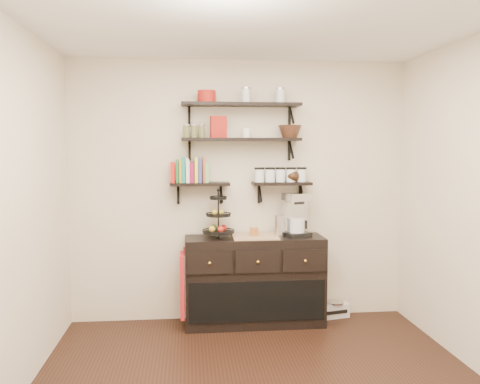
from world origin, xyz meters
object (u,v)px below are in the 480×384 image
Objects in this scene: fruit_stand at (219,222)px; radio at (335,309)px; sideboard at (254,280)px; coffee_maker at (296,215)px.

fruit_stand is 1.59m from radio.
coffee_maker is (0.43, 0.03, 0.66)m from sideboard.
sideboard is 2.99× the size of fruit_stand.
coffee_maker is at bearing 3.99° from sideboard.
sideboard is 0.96m from radio.
fruit_stand reaches higher than coffee_maker.
coffee_maker is (0.80, 0.03, 0.05)m from fruit_stand.
sideboard is 0.71m from fruit_stand.
sideboard reaches higher than radio.
coffee_maker is 1.13m from radio.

